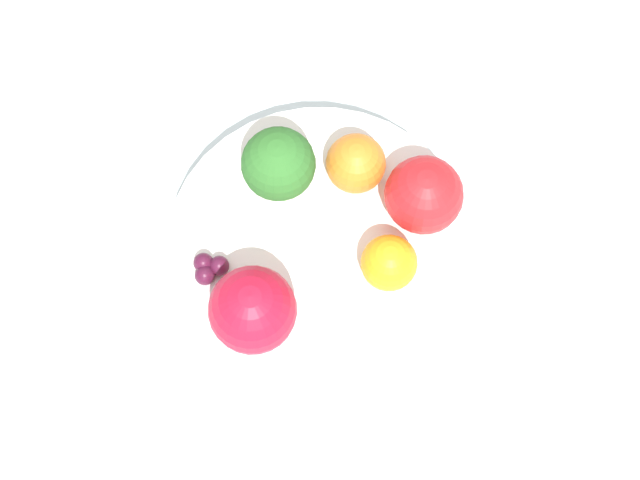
% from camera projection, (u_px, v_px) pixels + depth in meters
% --- Properties ---
extents(ground_plane, '(6.00, 6.00, 0.00)m').
position_uv_depth(ground_plane, '(320.00, 272.00, 0.81)').
color(ground_plane, gray).
extents(table_surface, '(1.20, 1.20, 0.02)m').
position_uv_depth(table_surface, '(320.00, 268.00, 0.80)').
color(table_surface, silver).
rests_on(table_surface, ground_plane).
extents(bowl, '(0.22, 0.22, 0.04)m').
position_uv_depth(bowl, '(320.00, 255.00, 0.78)').
color(bowl, white).
rests_on(bowl, table_surface).
extents(broccoli, '(0.05, 0.05, 0.07)m').
position_uv_depth(broccoli, '(279.00, 165.00, 0.74)').
color(broccoli, '#8CB76B').
rests_on(broccoli, bowl).
extents(apple_red, '(0.06, 0.06, 0.06)m').
position_uv_depth(apple_red, '(253.00, 310.00, 0.71)').
color(apple_red, '#B7142D').
rests_on(apple_red, bowl).
extents(apple_green, '(0.06, 0.06, 0.06)m').
position_uv_depth(apple_green, '(424.00, 195.00, 0.74)').
color(apple_green, red).
rests_on(apple_green, bowl).
extents(orange_front, '(0.04, 0.04, 0.04)m').
position_uv_depth(orange_front, '(389.00, 263.00, 0.73)').
color(orange_front, orange).
rests_on(orange_front, bowl).
extents(orange_back, '(0.04, 0.04, 0.04)m').
position_uv_depth(orange_back, '(356.00, 163.00, 0.76)').
color(orange_back, orange).
rests_on(orange_back, bowl).
extents(grape_cluster, '(0.02, 0.03, 0.01)m').
position_uv_depth(grape_cluster, '(209.00, 268.00, 0.74)').
color(grape_cluster, '#47142D').
rests_on(grape_cluster, bowl).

